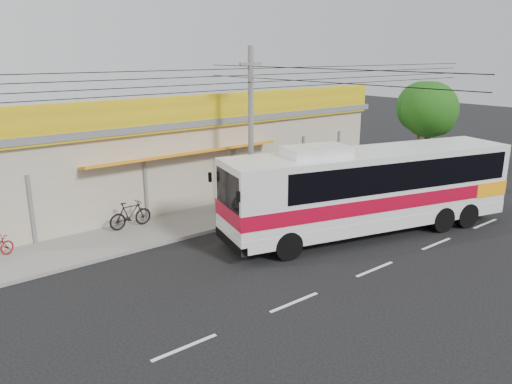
# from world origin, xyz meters

# --- Properties ---
(ground) EXTENTS (120.00, 120.00, 0.00)m
(ground) POSITION_xyz_m (0.00, 0.00, 0.00)
(ground) COLOR black
(ground) RESTS_ON ground
(sidewalk) EXTENTS (30.00, 3.20, 0.15)m
(sidewalk) POSITION_xyz_m (0.00, 6.00, 0.07)
(sidewalk) COLOR gray
(sidewalk) RESTS_ON ground
(lane_markings) EXTENTS (50.00, 0.12, 0.01)m
(lane_markings) POSITION_xyz_m (0.00, -2.50, 0.00)
(lane_markings) COLOR silver
(lane_markings) RESTS_ON ground
(storefront_building) EXTENTS (22.60, 9.20, 5.70)m
(storefront_building) POSITION_xyz_m (-0.01, 11.54, 2.30)
(storefront_building) COLOR #AB9C8A
(storefront_building) RESTS_ON ground
(coach_bus) EXTENTS (13.35, 6.03, 4.03)m
(coach_bus) POSITION_xyz_m (3.05, 0.11, 2.16)
(coach_bus) COLOR silver
(coach_bus) RESTS_ON ground
(motorbike_dark) EXTENTS (2.01, 0.63, 1.19)m
(motorbike_dark) POSITION_xyz_m (-5.14, 6.86, 0.75)
(motorbike_dark) COLOR black
(motorbike_dark) RESTS_ON sidewalk
(white_car) EXTENTS (4.65, 3.55, 1.17)m
(white_car) POSITION_xyz_m (12.52, 1.16, 0.59)
(white_car) COLOR silver
(white_car) RESTS_ON ground
(utility_pole) EXTENTS (34.00, 14.00, 7.92)m
(utility_pole) POSITION_xyz_m (0.23, 5.10, 6.53)
(utility_pole) COLOR #5D5D5B
(utility_pole) RESTS_ON ground
(tree_near) EXTENTS (3.47, 3.47, 5.75)m
(tree_near) POSITION_xyz_m (16.60, 6.80, 3.89)
(tree_near) COLOR #362615
(tree_near) RESTS_ON ground
(tree_far) EXTENTS (3.54, 3.54, 5.88)m
(tree_far) POSITION_xyz_m (14.88, 5.11, 3.98)
(tree_far) COLOR #362615
(tree_far) RESTS_ON ground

